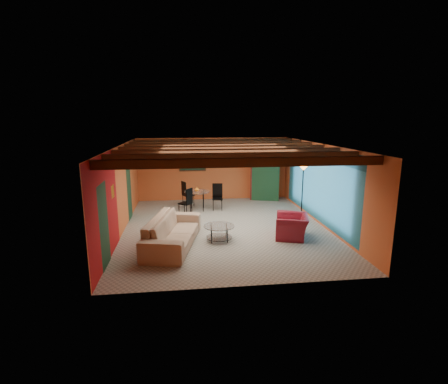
{
  "coord_description": "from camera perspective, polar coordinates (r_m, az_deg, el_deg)",
  "views": [
    {
      "loc": [
        -1.34,
        -10.54,
        3.54
      ],
      "look_at": [
        0.0,
        0.2,
        1.15
      ],
      "focal_mm": 27.07,
      "sensor_mm": 36.0,
      "label": 1
    }
  ],
  "objects": [
    {
      "name": "potted_plant",
      "position": [
        14.73,
        6.88,
        7.28
      ],
      "size": [
        0.52,
        0.48,
        0.49
      ],
      "primitive_type": "imported",
      "rotation": [
        0.0,
        0.0,
        0.24
      ],
      "color": "#26661E",
      "rests_on": "armoire"
    },
    {
      "name": "coffee_table",
      "position": [
        9.97,
        -0.82,
        -6.92
      ],
      "size": [
        0.95,
        0.95,
        0.46
      ],
      "primitive_type": null,
      "rotation": [
        0.0,
        0.0,
        -0.05
      ],
      "color": "silver",
      "rests_on": "ground"
    },
    {
      "name": "ceiling_fan",
      "position": [
        10.69,
        0.13,
        6.12
      ],
      "size": [
        1.5,
        1.5,
        0.44
      ],
      "primitive_type": null,
      "color": "#472614",
      "rests_on": "ceiling"
    },
    {
      "name": "painting",
      "position": [
        14.63,
        -5.35,
        4.98
      ],
      "size": [
        1.05,
        0.03,
        0.65
      ],
      "primitive_type": "cube",
      "color": "black",
      "rests_on": "wall_back"
    },
    {
      "name": "sofa",
      "position": [
        9.65,
        -8.62,
        -6.57
      ],
      "size": [
        1.7,
        3.02,
        0.83
      ],
      "primitive_type": "imported",
      "rotation": [
        0.0,
        0.0,
        1.36
      ],
      "color": "#9B7C64",
      "rests_on": "ground"
    },
    {
      "name": "floor_lamp",
      "position": [
        11.67,
        13.07,
        -0.31
      ],
      "size": [
        0.54,
        0.54,
        2.06
      ],
      "primitive_type": null,
      "rotation": [
        0.0,
        0.0,
        0.36
      ],
      "color": "black",
      "rests_on": "ground"
    },
    {
      "name": "vase",
      "position": [
        13.04,
        -4.62,
        1.73
      ],
      "size": [
        0.21,
        0.21,
        0.18
      ],
      "primitive_type": "imported",
      "rotation": [
        0.0,
        0.0,
        0.26
      ],
      "color": "orange",
      "rests_on": "dining_table"
    },
    {
      "name": "armoire",
      "position": [
        14.89,
        6.76,
        2.53
      ],
      "size": [
        1.24,
        0.85,
        1.99
      ],
      "primitive_type": "cube",
      "rotation": [
        0.0,
        0.0,
        -0.29
      ],
      "color": "maroon",
      "rests_on": "ground"
    },
    {
      "name": "dining_table",
      "position": [
        13.16,
        -4.58,
        -0.86
      ],
      "size": [
        2.17,
        2.17,
        1.03
      ],
      "primitive_type": null,
      "rotation": [
        0.0,
        0.0,
        -0.1
      ],
      "color": "white",
      "rests_on": "ground"
    },
    {
      "name": "armchair",
      "position": [
        10.4,
        11.38,
        -5.69
      ],
      "size": [
        1.21,
        1.29,
        0.69
      ],
      "primitive_type": "imported",
      "rotation": [
        0.0,
        0.0,
        -1.87
      ],
      "color": "maroon",
      "rests_on": "ground"
    },
    {
      "name": "room",
      "position": [
        10.8,
        0.06,
        6.19
      ],
      "size": [
        6.52,
        8.01,
        2.71
      ],
      "color": "gray",
      "rests_on": "ground"
    }
  ]
}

